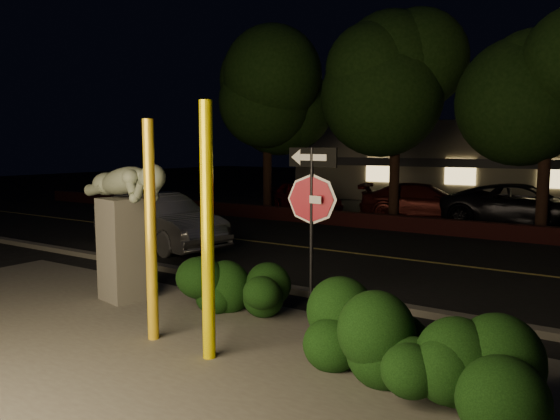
% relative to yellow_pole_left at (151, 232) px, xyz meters
% --- Properties ---
extents(ground, '(90.00, 90.00, 0.00)m').
position_rel_yellow_pole_left_xyz_m(ground, '(0.66, 10.34, -1.57)').
color(ground, black).
rests_on(ground, ground).
extents(patio, '(14.00, 6.00, 0.02)m').
position_rel_yellow_pole_left_xyz_m(patio, '(0.66, -0.66, -1.56)').
color(patio, '#4C4944').
rests_on(patio, ground).
extents(road, '(80.00, 8.00, 0.01)m').
position_rel_yellow_pole_left_xyz_m(road, '(0.66, 7.34, -1.56)').
color(road, black).
rests_on(road, ground).
extents(lane_marking, '(80.00, 0.12, 0.00)m').
position_rel_yellow_pole_left_xyz_m(lane_marking, '(0.66, 7.34, -1.55)').
color(lane_marking, '#AF9B46').
rests_on(lane_marking, road).
extents(curb, '(80.00, 0.25, 0.12)m').
position_rel_yellow_pole_left_xyz_m(curb, '(0.66, 3.24, -1.51)').
color(curb, '#4C4944').
rests_on(curb, ground).
extents(brick_wall, '(40.00, 0.35, 0.50)m').
position_rel_yellow_pole_left_xyz_m(brick_wall, '(0.66, 11.64, -1.32)').
color(brick_wall, '#3F1414').
rests_on(brick_wall, ground).
extents(parking_lot, '(40.00, 12.00, 0.01)m').
position_rel_yellow_pole_left_xyz_m(parking_lot, '(0.66, 17.34, -1.56)').
color(parking_lot, black).
rests_on(parking_lot, ground).
extents(building, '(22.00, 10.20, 4.00)m').
position_rel_yellow_pole_left_xyz_m(building, '(0.66, 25.33, 0.43)').
color(building, gray).
rests_on(building, ground).
extents(tree_far_a, '(4.60, 4.60, 7.43)m').
position_rel_yellow_pole_left_xyz_m(tree_far_a, '(-7.34, 13.34, 3.77)').
color(tree_far_a, black).
rests_on(tree_far_a, ground).
extents(tree_far_b, '(5.20, 5.20, 8.41)m').
position_rel_yellow_pole_left_xyz_m(tree_far_b, '(-1.84, 13.54, 4.48)').
color(tree_far_b, black).
rests_on(tree_far_b, ground).
extents(tree_far_c, '(4.80, 4.80, 7.84)m').
position_rel_yellow_pole_left_xyz_m(tree_far_c, '(3.16, 13.14, 4.09)').
color(tree_far_c, black).
rests_on(tree_far_c, ground).
extents(yellow_pole_left, '(0.16, 0.16, 3.14)m').
position_rel_yellow_pole_left_xyz_m(yellow_pole_left, '(0.00, 0.00, 0.00)').
color(yellow_pole_left, yellow).
rests_on(yellow_pole_left, ground).
extents(yellow_pole_right, '(0.17, 0.17, 3.33)m').
position_rel_yellow_pole_left_xyz_m(yellow_pole_right, '(1.13, -0.09, 0.10)').
color(yellow_pole_right, '#FFE300').
rests_on(yellow_pole_right, ground).
extents(signpost, '(0.92, 0.19, 2.74)m').
position_rel_yellow_pole_left_xyz_m(signpost, '(1.51, 1.88, 0.38)').
color(signpost, black).
rests_on(signpost, ground).
extents(sculpture, '(2.32, 1.03, 2.48)m').
position_rel_yellow_pole_left_xyz_m(sculpture, '(-1.90, 1.16, -0.04)').
color(sculpture, '#4C4944').
rests_on(sculpture, ground).
extents(hedge_center, '(1.93, 0.92, 1.00)m').
position_rel_yellow_pole_left_xyz_m(hedge_center, '(0.25, 1.70, -1.07)').
color(hedge_center, black).
rests_on(hedge_center, ground).
extents(hedge_right, '(1.84, 1.09, 1.16)m').
position_rel_yellow_pole_left_xyz_m(hedge_right, '(3.07, 0.68, -0.99)').
color(hedge_right, black).
rests_on(hedge_right, ground).
extents(hedge_far_right, '(1.77, 1.40, 1.08)m').
position_rel_yellow_pole_left_xyz_m(hedge_far_right, '(4.27, 0.20, -1.03)').
color(hedge_far_right, black).
rests_on(hedge_far_right, ground).
extents(silver_sedan, '(4.68, 2.34, 1.47)m').
position_rel_yellow_pole_left_xyz_m(silver_sedan, '(-5.23, 5.15, -0.83)').
color(silver_sedan, '#A1A1A6').
rests_on(silver_sedan, ground).
extents(parked_car_red, '(4.25, 3.19, 1.35)m').
position_rel_yellow_pole_left_xyz_m(parked_car_red, '(-6.09, 14.22, -0.90)').
color(parked_car_red, maroon).
rests_on(parked_car_red, ground).
extents(parked_car_darkred, '(5.06, 3.01, 1.37)m').
position_rel_yellow_pole_left_xyz_m(parked_car_darkred, '(-1.11, 14.70, -0.88)').
color(parked_car_darkred, '#451210').
rests_on(parked_car_darkred, ground).
extents(parked_car_dark, '(5.57, 2.93, 1.49)m').
position_rel_yellow_pole_left_xyz_m(parked_car_dark, '(2.42, 14.62, -0.82)').
color(parked_car_dark, black).
rests_on(parked_car_dark, ground).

